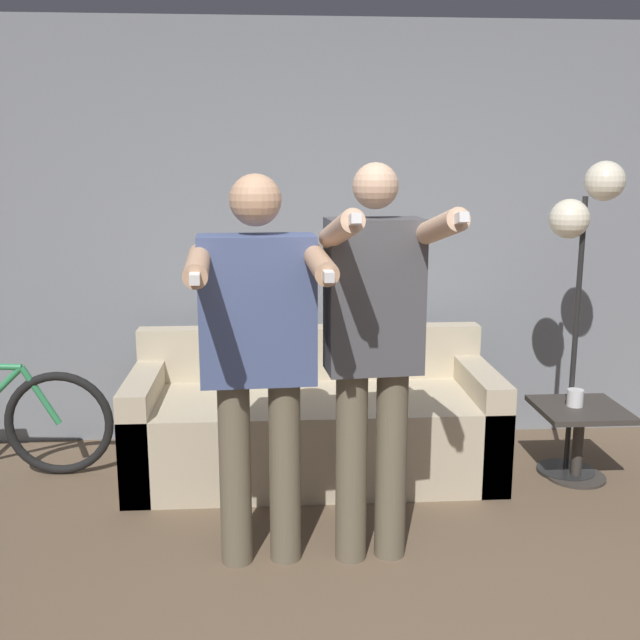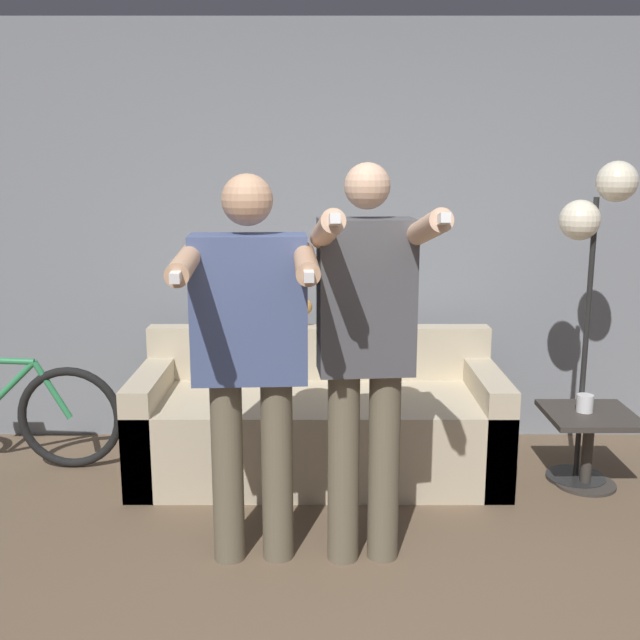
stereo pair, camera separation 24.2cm
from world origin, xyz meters
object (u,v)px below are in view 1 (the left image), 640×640
object	(u,v)px
couch	(314,425)
cup	(575,398)
side_table	(579,427)
person_left	(258,345)
cat	(275,314)
floor_lamp	(584,235)
person_right	(374,341)

from	to	relation	value
couch	cup	world-z (taller)	couch
side_table	cup	distance (m)	0.17
person_left	side_table	distance (m)	2.06
cat	cup	bearing A→B (deg)	-16.71
floor_lamp	side_table	size ratio (longest dim) A/B	3.72
person_right	side_table	xyz separation A→B (m)	(1.28, 0.79, -0.71)
person_right	floor_lamp	xyz separation A→B (m)	(1.26, 0.87, 0.36)
person_left	side_table	bearing A→B (deg)	20.89
couch	person_left	world-z (taller)	person_left
cup	couch	bearing A→B (deg)	172.92
cat	couch	bearing A→B (deg)	-56.39
couch	side_table	world-z (taller)	couch
person_right	floor_lamp	bearing A→B (deg)	29.52
person_left	cup	distance (m)	2.00
person_left	person_right	distance (m)	0.49
floor_lamp	cup	size ratio (longest dim) A/B	18.51
floor_lamp	cup	xyz separation A→B (m)	(-0.01, -0.06, -0.90)
floor_lamp	person_left	bearing A→B (deg)	-153.67
person_right	cup	size ratio (longest dim) A/B	18.43
cup	floor_lamp	bearing A→B (deg)	80.95
side_table	cup	bearing A→B (deg)	149.35
cat	floor_lamp	size ratio (longest dim) A/B	0.25
floor_lamp	cat	bearing A→B (deg)	165.33
person_right	cat	bearing A→B (deg)	102.49
cup	person_right	bearing A→B (deg)	-147.12
person_left	cat	world-z (taller)	person_left
couch	side_table	size ratio (longest dim) A/B	4.33
person_right	floor_lamp	world-z (taller)	floor_lamp
couch	cat	xyz separation A→B (m)	(-0.21, 0.32, 0.59)
couch	cup	size ratio (longest dim) A/B	21.54
person_left	floor_lamp	distance (m)	1.99
couch	person_left	size ratio (longest dim) A/B	1.20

